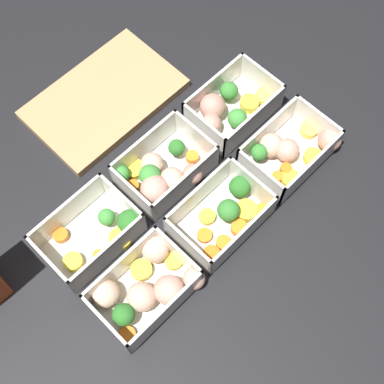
% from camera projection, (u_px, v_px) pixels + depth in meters
% --- Properties ---
extents(ground_plane, '(4.00, 4.00, 0.00)m').
position_uv_depth(ground_plane, '(192.00, 197.00, 0.94)').
color(ground_plane, black).
extents(container_near_left, '(0.18, 0.13, 0.06)m').
position_uv_depth(container_near_left, '(146.00, 287.00, 0.84)').
color(container_near_left, silver).
rests_on(container_near_left, ground_plane).
extents(container_near_center, '(0.16, 0.11, 0.06)m').
position_uv_depth(container_near_center, '(226.00, 214.00, 0.90)').
color(container_near_center, silver).
rests_on(container_near_center, ground_plane).
extents(container_near_right, '(0.18, 0.12, 0.06)m').
position_uv_depth(container_near_right, '(291.00, 150.00, 0.95)').
color(container_near_right, silver).
rests_on(container_near_right, ground_plane).
extents(container_far_left, '(0.16, 0.12, 0.06)m').
position_uv_depth(container_far_left, '(98.00, 233.00, 0.88)').
color(container_far_left, silver).
rests_on(container_far_left, ground_plane).
extents(container_far_center, '(0.16, 0.13, 0.06)m').
position_uv_depth(container_far_center, '(161.00, 173.00, 0.93)').
color(container_far_center, silver).
rests_on(container_far_center, ground_plane).
extents(container_far_right, '(0.17, 0.11, 0.06)m').
position_uv_depth(container_far_right, '(228.00, 108.00, 0.98)').
color(container_far_right, silver).
rests_on(container_far_right, ground_plane).
extents(cutting_board, '(0.28, 0.18, 0.02)m').
position_uv_depth(cutting_board, '(104.00, 99.00, 1.01)').
color(cutting_board, tan).
rests_on(cutting_board, ground_plane).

